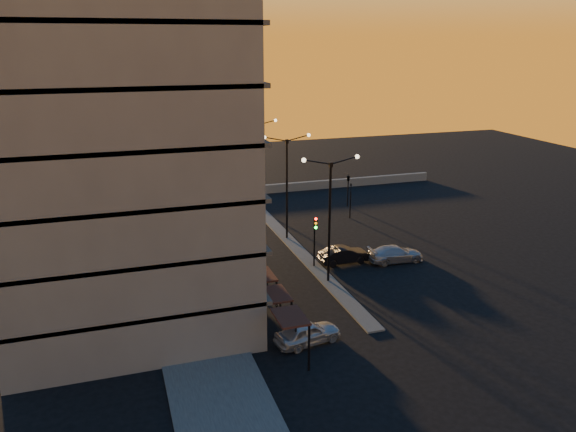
# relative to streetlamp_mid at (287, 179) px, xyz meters

# --- Properties ---
(ground) EXTENTS (120.00, 120.00, 0.00)m
(ground) POSITION_rel_streetlamp_mid_xyz_m (0.00, -10.00, -5.59)
(ground) COLOR black
(ground) RESTS_ON ground
(sidewalk_west) EXTENTS (5.00, 40.00, 0.12)m
(sidewalk_west) POSITION_rel_streetlamp_mid_xyz_m (-10.50, -6.00, -5.53)
(sidewalk_west) COLOR #484846
(sidewalk_west) RESTS_ON ground
(median) EXTENTS (1.20, 36.00, 0.12)m
(median) POSITION_rel_streetlamp_mid_xyz_m (0.00, 0.00, -5.53)
(median) COLOR #484846
(median) RESTS_ON ground
(parapet) EXTENTS (44.00, 0.50, 1.00)m
(parapet) POSITION_rel_streetlamp_mid_xyz_m (2.00, 16.00, -5.09)
(parapet) COLOR slate
(parapet) RESTS_ON ground
(building) EXTENTS (14.35, 17.08, 25.00)m
(building) POSITION_rel_streetlamp_mid_xyz_m (-14.00, -9.97, 6.32)
(building) COLOR slate
(building) RESTS_ON ground
(streetlamp_near) EXTENTS (4.32, 0.32, 9.51)m
(streetlamp_near) POSITION_rel_streetlamp_mid_xyz_m (0.00, -10.00, 0.00)
(streetlamp_near) COLOR black
(streetlamp_near) RESTS_ON ground
(streetlamp_mid) EXTENTS (4.32, 0.32, 9.51)m
(streetlamp_mid) POSITION_rel_streetlamp_mid_xyz_m (0.00, 0.00, 0.00)
(streetlamp_mid) COLOR black
(streetlamp_mid) RESTS_ON ground
(streetlamp_far) EXTENTS (4.32, 0.32, 9.51)m
(streetlamp_far) POSITION_rel_streetlamp_mid_xyz_m (0.00, 10.00, 0.00)
(streetlamp_far) COLOR black
(streetlamp_far) RESTS_ON ground
(traffic_light_main) EXTENTS (0.28, 0.44, 4.25)m
(traffic_light_main) POSITION_rel_streetlamp_mid_xyz_m (0.00, -7.13, -2.70)
(traffic_light_main) COLOR black
(traffic_light_main) RESTS_ON ground
(signal_east_a) EXTENTS (0.13, 0.16, 3.60)m
(signal_east_a) POSITION_rel_streetlamp_mid_xyz_m (8.00, 4.00, -3.66)
(signal_east_a) COLOR black
(signal_east_a) RESTS_ON ground
(signal_east_b) EXTENTS (0.42, 1.99, 3.60)m
(signal_east_b) POSITION_rel_streetlamp_mid_xyz_m (9.50, 8.00, -2.49)
(signal_east_b) COLOR black
(signal_east_b) RESTS_ON ground
(car_hatchback) EXTENTS (4.29, 2.40, 1.38)m
(car_hatchback) POSITION_rel_streetlamp_mid_xyz_m (-4.47, -17.86, -4.90)
(car_hatchback) COLOR #B7B9C0
(car_hatchback) RESTS_ON ground
(car_sedan) EXTENTS (4.16, 1.55, 1.36)m
(car_sedan) POSITION_rel_streetlamp_mid_xyz_m (2.63, -6.87, -4.91)
(car_sedan) COLOR black
(car_sedan) RESTS_ON ground
(car_wagon) EXTENTS (4.63, 2.03, 1.32)m
(car_wagon) POSITION_rel_streetlamp_mid_xyz_m (6.71, -7.90, -4.93)
(car_wagon) COLOR #AFB0B7
(car_wagon) RESTS_ON ground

